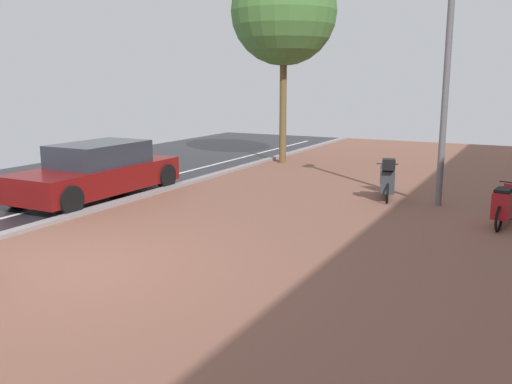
{
  "coord_description": "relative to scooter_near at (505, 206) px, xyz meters",
  "views": [
    {
      "loc": [
        5.93,
        -5.65,
        2.73
      ],
      "look_at": [
        2.52,
        0.95,
        1.23
      ],
      "focal_mm": 38.94,
      "sensor_mm": 36.0,
      "label": 1
    }
  ],
  "objects": [
    {
      "name": "street_tree",
      "position": [
        -7.2,
        5.64,
        4.47
      ],
      "size": [
        3.41,
        3.41,
        6.59
      ],
      "color": "brown",
      "rests_on": "ground"
    },
    {
      "name": "lamp_post",
      "position": [
        -1.41,
        1.33,
        2.63
      ],
      "size": [
        0.2,
        0.52,
        5.43
      ],
      "color": "slate",
      "rests_on": "ground"
    },
    {
      "name": "scooter_mid",
      "position": [
        -2.59,
        1.42,
        0.06
      ],
      "size": [
        0.77,
        1.75,
        1.03
      ],
      "color": "black",
      "rests_on": "ground"
    },
    {
      "name": "ground",
      "position": [
        -3.99,
        -5.59,
        -0.43
      ],
      "size": [
        21.0,
        40.0,
        0.13
      ],
      "color": "black"
    },
    {
      "name": "scooter_near",
      "position": [
        0.0,
        0.0,
        0.0
      ],
      "size": [
        0.57,
        1.66,
        0.79
      ],
      "color": "black",
      "rests_on": "ground"
    },
    {
      "name": "parked_car_near",
      "position": [
        -8.78,
        -1.44,
        0.2
      ],
      "size": [
        1.8,
        4.33,
        1.28
      ],
      "color": "maroon",
      "rests_on": "ground"
    }
  ]
}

